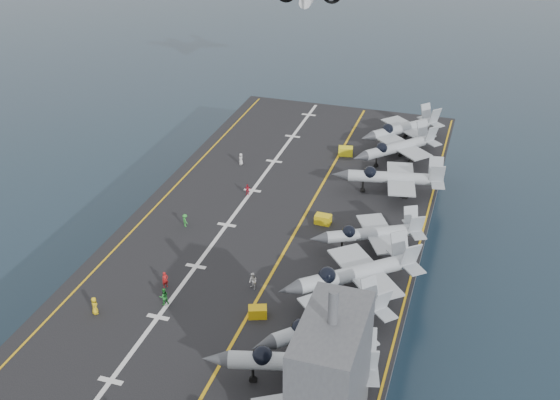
% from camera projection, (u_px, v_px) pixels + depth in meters
% --- Properties ---
extents(ground, '(500.00, 500.00, 0.00)m').
position_uv_depth(ground, '(271.00, 298.00, 94.38)').
color(ground, '#142135').
rests_on(ground, ground).
extents(hull, '(36.00, 90.00, 10.00)m').
position_uv_depth(hull, '(271.00, 267.00, 91.98)').
color(hull, '#56595E').
rests_on(hull, ground).
extents(flight_deck, '(38.00, 92.00, 0.40)m').
position_uv_depth(flight_deck, '(271.00, 234.00, 89.47)').
color(flight_deck, black).
rests_on(flight_deck, hull).
extents(foul_line, '(0.35, 90.00, 0.02)m').
position_uv_depth(foul_line, '(293.00, 236.00, 88.58)').
color(foul_line, gold).
rests_on(foul_line, flight_deck).
extents(landing_centerline, '(0.50, 90.00, 0.02)m').
position_uv_depth(landing_centerline, '(227.00, 225.00, 90.95)').
color(landing_centerline, silver).
rests_on(landing_centerline, flight_deck).
extents(deck_edge_port, '(0.25, 90.00, 0.02)m').
position_uv_depth(deck_edge_port, '(150.00, 212.00, 93.84)').
color(deck_edge_port, gold).
rests_on(deck_edge_port, flight_deck).
extents(deck_edge_stbd, '(0.25, 90.00, 0.02)m').
position_uv_depth(deck_edge_stbd, '(416.00, 256.00, 84.49)').
color(deck_edge_stbd, gold).
rests_on(deck_edge_stbd, flight_deck).
extents(island_superstructure, '(5.00, 10.00, 15.00)m').
position_uv_depth(island_superstructure, '(330.00, 366.00, 56.74)').
color(island_superstructure, '#56595E').
rests_on(island_superstructure, flight_deck).
extents(fighter_jet_1, '(18.35, 14.49, 5.61)m').
position_uv_depth(fighter_jet_1, '(301.00, 361.00, 64.22)').
color(fighter_jet_1, '#929BA2').
rests_on(fighter_jet_1, flight_deck).
extents(fighter_jet_2, '(17.79, 17.83, 5.25)m').
position_uv_depth(fighter_jet_2, '(329.00, 321.00, 69.54)').
color(fighter_jet_2, gray).
rests_on(fighter_jet_2, flight_deck).
extents(fighter_jet_3, '(19.66, 18.94, 5.71)m').
position_uv_depth(fighter_jet_3, '(357.00, 272.00, 76.67)').
color(fighter_jet_3, '#97A2A8').
rests_on(fighter_jet_3, flight_deck).
extents(fighter_jet_4, '(16.59, 14.62, 4.82)m').
position_uv_depth(fighter_jet_4, '(373.00, 232.00, 84.77)').
color(fighter_jet_4, '#8E969C').
rests_on(fighter_jet_4, flight_deck).
extents(fighter_jet_6, '(17.09, 12.97, 5.37)m').
position_uv_depth(fighter_jet_6, '(395.00, 177.00, 97.19)').
color(fighter_jet_6, '#8D969B').
rests_on(fighter_jet_6, flight_deck).
extents(fighter_jet_7, '(17.30, 17.57, 5.14)m').
position_uv_depth(fighter_jet_7, '(399.00, 146.00, 106.44)').
color(fighter_jet_7, '#96A1A7').
rests_on(fighter_jet_7, flight_deck).
extents(fighter_jet_8, '(17.34, 17.62, 5.16)m').
position_uv_depth(fighter_jet_8, '(404.00, 127.00, 112.83)').
color(fighter_jet_8, '#90979F').
rests_on(fighter_jet_8, flight_deck).
extents(tow_cart_a, '(2.28, 1.87, 1.17)m').
position_uv_depth(tow_cart_a, '(258.00, 312.00, 74.08)').
color(tow_cart_a, gold).
rests_on(tow_cart_a, flight_deck).
extents(tow_cart_b, '(2.13, 1.45, 1.23)m').
position_uv_depth(tow_cart_b, '(323.00, 219.00, 91.02)').
color(tow_cart_b, gold).
rests_on(tow_cart_b, flight_deck).
extents(tow_cart_c, '(2.44, 1.83, 1.32)m').
position_uv_depth(tow_cart_c, '(346.00, 151.00, 109.38)').
color(tow_cart_c, yellow).
rests_on(tow_cart_c, flight_deck).
extents(crew_0, '(1.45, 1.46, 2.06)m').
position_uv_depth(crew_0, '(94.00, 306.00, 74.32)').
color(crew_0, yellow).
rests_on(crew_0, flight_deck).
extents(crew_1, '(1.37, 1.42, 1.98)m').
position_uv_depth(crew_1, '(165.00, 280.00, 78.51)').
color(crew_1, '#B21919').
rests_on(crew_1, flight_deck).
extents(crew_2, '(1.47, 1.41, 2.05)m').
position_uv_depth(crew_2, '(164.00, 296.00, 75.75)').
color(crew_2, '#268C33').
rests_on(crew_2, flight_deck).
extents(crew_3, '(1.25, 1.21, 1.75)m').
position_uv_depth(crew_3, '(185.00, 220.00, 90.28)').
color(crew_3, green).
rests_on(crew_3, flight_deck).
extents(crew_4, '(1.17, 1.03, 1.64)m').
position_uv_depth(crew_4, '(248.00, 190.00, 97.76)').
color(crew_4, '#B21B2C').
rests_on(crew_4, flight_deck).
extents(crew_5, '(0.78, 1.13, 1.84)m').
position_uv_depth(crew_5, '(241.00, 159.00, 106.27)').
color(crew_5, silver).
rests_on(crew_5, flight_deck).
extents(crew_7, '(1.49, 1.39, 2.06)m').
position_uv_depth(crew_7, '(253.00, 281.00, 78.21)').
color(crew_7, silver).
rests_on(crew_7, flight_deck).
extents(transport_plane, '(25.14, 19.38, 5.36)m').
position_uv_depth(transport_plane, '(308.00, 0.00, 139.14)').
color(transport_plane, silver).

